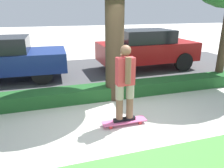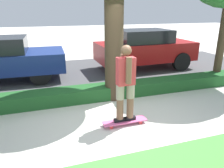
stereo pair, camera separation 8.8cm
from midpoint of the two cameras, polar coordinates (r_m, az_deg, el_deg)
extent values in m
plane|color=beige|center=(4.82, 1.03, -10.70)|extent=(60.00, 60.00, 0.00)
cube|color=#474749|center=(8.61, -8.17, 2.71)|extent=(15.53, 5.00, 0.01)
cube|color=#1E5123|center=(6.14, -3.86, -2.15)|extent=(15.53, 0.60, 0.36)
cube|color=#DB5B93|center=(4.82, 2.82, -9.62)|extent=(0.98, 0.24, 0.02)
cylinder|color=red|center=(4.89, 6.90, -9.94)|extent=(0.07, 0.04, 0.07)
cylinder|color=red|center=(5.03, 6.04, -9.01)|extent=(0.07, 0.04, 0.07)
cylinder|color=red|center=(4.67, -0.70, -11.24)|extent=(0.07, 0.04, 0.07)
cylinder|color=red|center=(4.82, -1.35, -10.22)|extent=(0.07, 0.04, 0.07)
cube|color=black|center=(4.76, 1.50, -9.36)|extent=(0.26, 0.09, 0.07)
cylinder|color=brown|center=(4.58, 1.55, -4.78)|extent=(0.15, 0.15, 0.76)
cylinder|color=gray|center=(4.49, 1.57, -2.11)|extent=(0.17, 0.17, 0.30)
cube|color=black|center=(4.84, 4.12, -8.93)|extent=(0.26, 0.09, 0.07)
cylinder|color=brown|center=(4.66, 4.24, -4.41)|extent=(0.15, 0.15, 0.76)
cylinder|color=gray|center=(4.57, 4.31, -1.78)|extent=(0.17, 0.17, 0.30)
cube|color=#C6383D|center=(4.39, 3.05, 3.34)|extent=(0.36, 0.20, 0.56)
cylinder|color=brown|center=(4.24, 3.80, 3.54)|extent=(0.12, 0.12, 0.53)
cylinder|color=brown|center=(4.52, 2.37, 4.52)|extent=(0.12, 0.12, 0.53)
sphere|color=brown|center=(4.30, 3.15, 8.76)|extent=(0.22, 0.22, 0.22)
cylinder|color=#423323|center=(5.79, 0.06, 10.89)|extent=(0.49, 0.49, 3.15)
cylinder|color=#423323|center=(8.13, 26.59, 10.99)|extent=(0.25, 0.25, 3.07)
cylinder|color=black|center=(7.58, -18.50, 2.37)|extent=(0.69, 0.22, 0.69)
cylinder|color=black|center=(9.18, -18.60, 5.14)|extent=(0.69, 0.22, 0.69)
cube|color=maroon|center=(9.26, 8.38, 8.52)|extent=(4.05, 1.84, 0.74)
cube|color=black|center=(9.12, 7.87, 12.32)|extent=(2.12, 1.59, 0.50)
cylinder|color=black|center=(9.29, 17.39, 5.57)|extent=(0.74, 0.21, 0.74)
cylinder|color=black|center=(10.61, 12.44, 7.57)|extent=(0.74, 0.21, 0.74)
cylinder|color=black|center=(8.13, 2.86, 4.59)|extent=(0.74, 0.21, 0.74)
cylinder|color=black|center=(9.61, -0.57, 6.86)|extent=(0.74, 0.21, 0.74)
camera|label=1|loc=(0.04, 89.50, 0.17)|focal=35.00mm
camera|label=2|loc=(0.04, -90.50, -0.17)|focal=35.00mm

